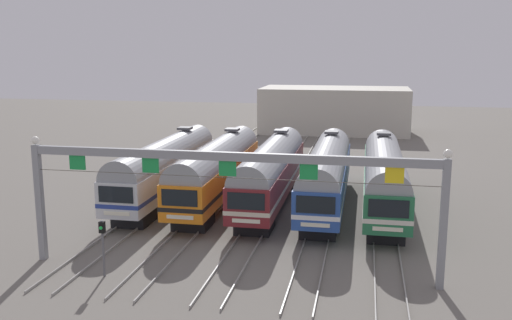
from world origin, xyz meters
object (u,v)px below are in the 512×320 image
Objects in this scene: commuter_train_blue at (327,172)px; catenary_gantry at (228,176)px; commuter_train_orange at (217,168)px; yard_signal_mast at (103,238)px; commuter_train_green at (384,175)px; commuter_train_maroon at (271,170)px; commuter_train_silver at (165,166)px.

catenary_gantry reaches higher than commuter_train_blue.
yard_signal_mast is at bearing -97.75° from commuter_train_orange.
commuter_train_blue is at bearing 72.95° from catenary_gantry.
commuter_train_green is at bearing 0.00° from commuter_train_orange.
commuter_train_maroon and commuter_train_blue have the same top height.
commuter_train_orange is at bearing 0.00° from commuter_train_silver.
commuter_train_blue is at bearing 0.00° from commuter_train_silver.
commuter_train_green is (8.28, 0.00, 0.00)m from commuter_train_maroon.
commuter_train_orange is 1.00× the size of commuter_train_blue.
commuter_train_maroon is 1.00× the size of commuter_train_blue.
commuter_train_maroon is at bearing 180.00° from commuter_train_blue.
commuter_train_blue is at bearing 180.00° from commuter_train_green.
commuter_train_green is at bearing 0.00° from commuter_train_maroon.
commuter_train_blue and commuter_train_green have the same top height.
commuter_train_orange is (4.14, 0.00, 0.00)m from commuter_train_silver.
commuter_train_orange and commuter_train_maroon have the same top height.
commuter_train_maroon reaches higher than yard_signal_mast.
commuter_train_orange is 1.00× the size of commuter_train_green.
commuter_train_silver is 4.14m from commuter_train_orange.
commuter_train_silver and commuter_train_orange have the same top height.
yard_signal_mast is at bearing -133.63° from commuter_train_green.
commuter_train_orange is 1.00× the size of commuter_train_maroon.
yard_signal_mast is (2.07, -15.20, -0.59)m from commuter_train_silver.
commuter_train_orange is 4.14m from commuter_train_maroon.
commuter_train_orange is at bearing 180.00° from commuter_train_maroon.
commuter_train_silver and commuter_train_blue have the same top height.
commuter_train_orange is 14.35m from catenary_gantry.
catenary_gantry is at bearing -107.05° from commuter_train_blue.
commuter_train_silver is 6.00× the size of yard_signal_mast.
commuter_train_silver is 1.00× the size of commuter_train_blue.
catenary_gantry is at bearing -72.95° from commuter_train_orange.
commuter_train_blue is at bearing 0.00° from commuter_train_maroon.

